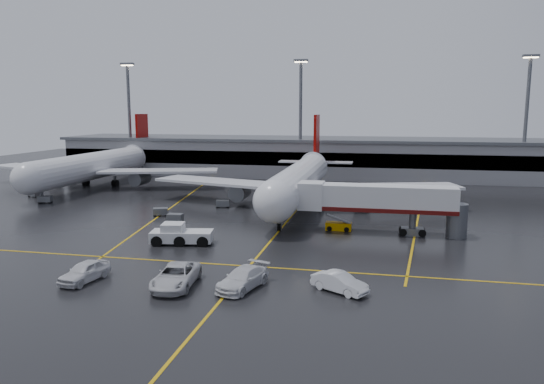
# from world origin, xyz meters

# --- Properties ---
(ground) EXTENTS (220.00, 220.00, 0.00)m
(ground) POSITION_xyz_m (0.00, 0.00, 0.00)
(ground) COLOR black
(ground) RESTS_ON ground
(apron_line_centre) EXTENTS (0.25, 90.00, 0.02)m
(apron_line_centre) POSITION_xyz_m (0.00, 0.00, 0.01)
(apron_line_centre) COLOR gold
(apron_line_centre) RESTS_ON ground
(apron_line_stop) EXTENTS (60.00, 0.25, 0.02)m
(apron_line_stop) POSITION_xyz_m (0.00, -22.00, 0.01)
(apron_line_stop) COLOR gold
(apron_line_stop) RESTS_ON ground
(apron_line_left) EXTENTS (9.99, 69.35, 0.02)m
(apron_line_left) POSITION_xyz_m (-20.00, 10.00, 0.01)
(apron_line_left) COLOR gold
(apron_line_left) RESTS_ON ground
(apron_line_right) EXTENTS (7.57, 69.64, 0.02)m
(apron_line_right) POSITION_xyz_m (18.00, 10.00, 0.01)
(apron_line_right) COLOR gold
(apron_line_right) RESTS_ON ground
(terminal) EXTENTS (122.00, 19.00, 8.60)m
(terminal) POSITION_xyz_m (0.00, 47.93, 4.32)
(terminal) COLOR gray
(terminal) RESTS_ON ground
(light_mast_left) EXTENTS (3.00, 1.20, 25.45)m
(light_mast_left) POSITION_xyz_m (-45.00, 42.00, 14.47)
(light_mast_left) COLOR #595B60
(light_mast_left) RESTS_ON ground
(light_mast_mid) EXTENTS (3.00, 1.20, 25.45)m
(light_mast_mid) POSITION_xyz_m (-5.00, 42.00, 14.47)
(light_mast_mid) COLOR #595B60
(light_mast_mid) RESTS_ON ground
(light_mast_right) EXTENTS (3.00, 1.20, 25.45)m
(light_mast_right) POSITION_xyz_m (40.00, 42.00, 14.47)
(light_mast_right) COLOR #595B60
(light_mast_right) RESTS_ON ground
(main_airliner) EXTENTS (48.80, 45.60, 14.10)m
(main_airliner) POSITION_xyz_m (0.00, 9.70, 4.21)
(main_airliner) COLOR silver
(main_airliner) RESTS_ON ground
(second_airliner) EXTENTS (48.80, 45.60, 14.10)m
(second_airliner) POSITION_xyz_m (-42.00, 21.70, 4.21)
(second_airliner) COLOR silver
(second_airliner) RESTS_ON ground
(jet_bridge) EXTENTS (19.90, 3.40, 6.05)m
(jet_bridge) POSITION_xyz_m (11.87, -6.00, 3.93)
(jet_bridge) COLOR silver
(jet_bridge) RESTS_ON ground
(pushback_tractor) EXTENTS (7.17, 3.97, 2.43)m
(pushback_tractor) POSITION_xyz_m (-9.67, -15.47, 0.97)
(pushback_tractor) COLOR silver
(pushback_tractor) RESTS_ON ground
(belt_loader) EXTENTS (3.21, 1.56, 2.01)m
(belt_loader) POSITION_xyz_m (7.16, -5.23, 0.50)
(belt_loader) COLOR #DC9500
(belt_loader) RESTS_ON ground
(service_van_a) EXTENTS (3.64, 6.86, 1.84)m
(service_van_a) POSITION_xyz_m (-4.66, -28.75, 0.92)
(service_van_a) COLOR silver
(service_van_a) RESTS_ON ground
(service_van_b) EXTENTS (4.00, 6.37, 1.72)m
(service_van_b) POSITION_xyz_m (0.98, -28.02, 0.86)
(service_van_b) COLOR silver
(service_van_b) RESTS_ON ground
(service_van_c) EXTENTS (5.03, 3.93, 1.60)m
(service_van_c) POSITION_xyz_m (8.98, -27.19, 0.80)
(service_van_c) COLOR white
(service_van_c) RESTS_ON ground
(service_van_d) EXTENTS (2.87, 5.41, 1.75)m
(service_van_d) POSITION_xyz_m (-13.00, -29.13, 0.88)
(service_van_d) COLOR silver
(service_van_d) RESTS_ON ground
(baggage_cart_a) EXTENTS (2.04, 1.37, 1.12)m
(baggage_cart_a) POSITION_xyz_m (-14.61, -5.02, 0.63)
(baggage_cart_a) COLOR #595B60
(baggage_cart_a) RESTS_ON ground
(baggage_cart_b) EXTENTS (2.36, 2.00, 1.12)m
(baggage_cart_b) POSITION_xyz_m (-18.21, -1.66, 0.63)
(baggage_cart_b) COLOR #595B60
(baggage_cart_b) RESTS_ON ground
(baggage_cart_c) EXTENTS (2.28, 1.79, 1.12)m
(baggage_cart_c) POSITION_xyz_m (-11.48, 6.18, 0.63)
(baggage_cart_c) COLOR #595B60
(baggage_cart_c) RESTS_ON ground
(baggage_cart_d) EXTENTS (2.31, 1.88, 1.12)m
(baggage_cart_d) POSITION_xyz_m (-46.13, 8.66, 0.63)
(baggage_cart_d) COLOR #595B60
(baggage_cart_d) RESTS_ON ground
(baggage_cart_e) EXTENTS (2.28, 1.80, 1.12)m
(baggage_cart_e) POSITION_xyz_m (-40.71, 4.02, 0.63)
(baggage_cart_e) COLOR #595B60
(baggage_cart_e) RESTS_ON ground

